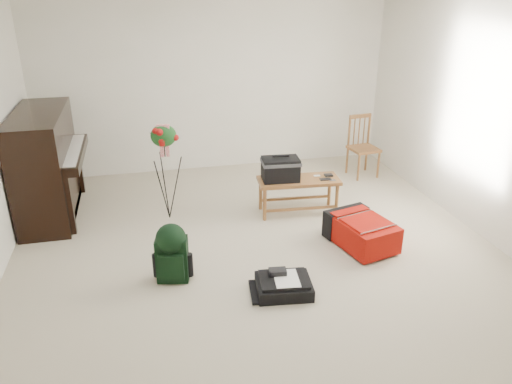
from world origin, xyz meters
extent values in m
cube|color=beige|center=(0.00, 0.00, 0.00)|extent=(5.00, 5.50, 0.01)
cube|color=white|center=(0.00, 2.75, 1.25)|extent=(5.00, 0.04, 2.50)
cube|color=white|center=(2.50, 0.00, 1.25)|extent=(0.04, 5.50, 2.50)
cube|color=black|center=(-2.20, 1.60, 0.62)|extent=(0.55, 1.50, 1.25)
cube|color=black|center=(-1.90, 1.60, 0.73)|extent=(0.28, 1.30, 0.10)
cube|color=white|center=(-1.90, 1.60, 0.78)|extent=(0.22, 1.20, 0.02)
cube|color=black|center=(-2.15, 1.60, 0.05)|extent=(0.45, 1.30, 0.10)
cube|color=#965F31|center=(0.70, 0.94, 0.42)|extent=(0.99, 0.46, 0.04)
cylinder|color=#965F31|center=(0.26, 0.79, 0.20)|extent=(0.04, 0.04, 0.40)
cylinder|color=#965F31|center=(0.26, 1.09, 0.20)|extent=(0.04, 0.04, 0.40)
cylinder|color=#965F31|center=(1.13, 0.79, 0.20)|extent=(0.04, 0.04, 0.40)
cylinder|color=#965F31|center=(1.13, 1.09, 0.20)|extent=(0.04, 0.04, 0.40)
cube|color=#965F31|center=(1.97, 1.90, 0.40)|extent=(0.42, 0.42, 0.04)
cylinder|color=#965F31|center=(1.81, 1.74, 0.19)|extent=(0.03, 0.03, 0.38)
cylinder|color=#965F31|center=(1.81, 2.06, 0.19)|extent=(0.03, 0.03, 0.38)
cylinder|color=#965F31|center=(2.13, 1.74, 0.19)|extent=(0.03, 0.03, 0.38)
cylinder|color=#965F31|center=(2.13, 2.06, 0.19)|extent=(0.03, 0.03, 0.38)
cube|color=#965F31|center=(1.97, 2.06, 0.84)|extent=(0.34, 0.08, 0.05)
cylinder|color=#965F31|center=(1.81, 2.06, 0.62)|extent=(0.03, 0.03, 0.46)
cylinder|color=#965F31|center=(2.13, 2.06, 0.62)|extent=(0.03, 0.03, 0.46)
cube|color=#B41607|center=(1.10, 0.00, 0.16)|extent=(0.65, 0.82, 0.28)
cube|color=black|center=(1.10, 0.28, 0.16)|extent=(0.53, 0.28, 0.30)
cube|color=#B41607|center=(1.10, -0.05, 0.31)|extent=(0.52, 0.51, 0.02)
cube|color=silver|center=(1.10, -0.26, 0.32)|extent=(0.45, 0.12, 0.01)
cube|color=black|center=(0.06, -0.64, 0.06)|extent=(0.54, 0.45, 0.12)
cube|color=black|center=(0.06, -0.64, 0.13)|extent=(0.47, 0.39, 0.03)
cube|color=white|center=(0.08, -0.66, 0.16)|extent=(0.25, 0.32, 0.01)
cube|color=black|center=(0.01, -0.58, 0.18)|extent=(0.17, 0.12, 0.05)
cube|color=black|center=(-0.90, -0.19, 0.22)|extent=(0.32, 0.23, 0.44)
cube|color=black|center=(-0.90, -0.30, 0.19)|extent=(0.24, 0.10, 0.25)
sphere|color=black|center=(-0.90, -0.19, 0.44)|extent=(0.28, 0.28, 0.28)
cube|color=black|center=(-0.96, -0.10, 0.21)|extent=(0.04, 0.04, 0.39)
cube|color=black|center=(-0.83, -0.10, 0.21)|extent=(0.04, 0.04, 0.39)
cylinder|color=black|center=(-0.84, 1.15, 0.92)|extent=(0.01, 0.01, 0.31)
ellipsoid|color=#164819|center=(-0.84, 1.15, 1.02)|extent=(0.29, 0.21, 0.27)
cube|color=red|center=(-0.84, 1.13, 1.11)|extent=(0.15, 0.08, 0.08)
camera|label=1|loc=(-1.06, -4.29, 2.66)|focal=35.00mm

